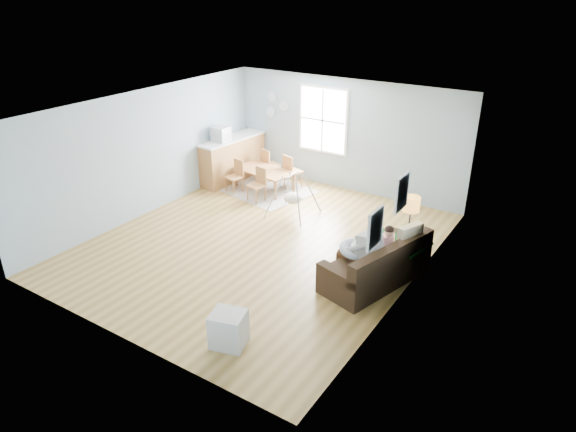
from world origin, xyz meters
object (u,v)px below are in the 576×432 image
Objects in this scene: toddler at (384,242)px; monitor at (221,134)px; dining_table at (264,180)px; chair_nw at (269,163)px; father at (363,249)px; chair_se at (258,183)px; storage_cube at (228,329)px; chair_sw at (236,174)px; counter at (232,159)px; sofa at (378,268)px; baby_swing at (293,198)px; floor_lamp at (411,210)px; chair_ne at (291,170)px.

monitor is (-5.20, 2.01, 0.60)m from toddler.
dining_table is 1.78× the size of chair_nw.
father reaches higher than chair_se.
chair_sw reaches higher than storage_cube.
counter is at bearing 150.80° from chair_se.
dining_table is at bearing 151.31° from toddler.
chair_nw is at bearing 123.32° from dining_table.
sofa is 2.64× the size of chair_nw.
chair_se is at bearing 165.46° from baby_swing.
sofa is 1.07× the size of counter.
sofa is at bearing -22.38° from dining_table.
toddler is 5.71m from counter.
father reaches higher than chair_sw.
floor_lamp is at bearing -16.59° from chair_se.
baby_swing is (-1.58, 4.20, 0.17)m from storage_cube.
chair_nw is 2.30m from baby_swing.
sofa is at bearing -113.26° from floor_lamp.
floor_lamp is 1.75× the size of chair_nw.
sofa is 2.56× the size of chair_ne.
toddler is 2.13× the size of monitor.
chair_sw and chair_se have the same top height.
chair_se is 1.18m from baby_swing.
chair_se is at bearing 157.01° from toddler.
toddler is 4.92m from chair_sw.
dining_table is 1.84× the size of chair_sw.
father is at bearing -26.81° from chair_sw.
toddler reaches higher than baby_swing.
father is 5.75m from counter.
baby_swing is at bearing -55.94° from chair_ne.
storage_cube is at bearing -110.71° from toddler.
chair_se is at bearing -65.44° from chair_nw.
counter is at bearing 155.30° from toddler.
sofa is 5.61× the size of monitor.
chair_ne reaches higher than chair_se.
father is 2.30× the size of storage_cube.
floor_lamp reaches higher than baby_swing.
father is at bearing -38.25° from chair_nw.
father is 1.64× the size of chair_se.
storage_cube is at bearing -51.31° from dining_table.
father is at bearing 69.53° from storage_cube.
chair_ne is 1.62m from counter.
baby_swing reaches higher than chair_sw.
father reaches higher than dining_table.
chair_nw reaches higher than sofa.
chair_sw is at bearing 166.62° from baby_swing.
monitor reaches higher than counter.
counter reaches higher than sofa.
toddler reaches higher than chair_se.
storage_cube is at bearing -60.22° from chair_nw.
chair_nw is 0.80m from chair_ne.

